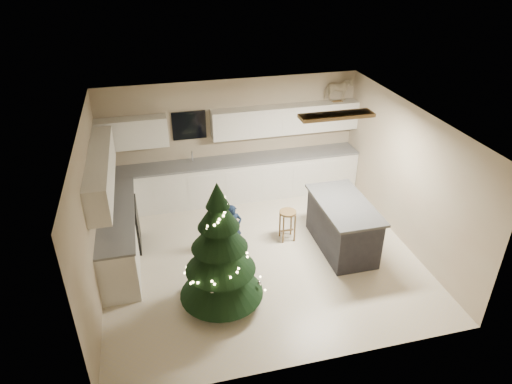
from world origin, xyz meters
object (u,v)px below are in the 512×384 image
bar_stool (288,218)px  island (342,225)px  christmas_tree (220,257)px  rocking_horse (338,90)px  toddler (233,228)px

bar_stool → island: bearing=-28.8°
christmas_tree → rocking_horse: (3.20, 3.35, 1.37)m
island → toddler: 2.01m
island → bar_stool: bearing=151.2°
toddler → rocking_horse: (2.73, 1.99, 1.80)m
bar_stool → christmas_tree: bearing=-136.9°
bar_stool → rocking_horse: (1.67, 1.92, 1.80)m
island → toddler: island is taller
christmas_tree → toddler: bearing=71.0°
island → christmas_tree: 2.63m
island → rocking_horse: bearing=72.3°
bar_stool → toddler: 1.06m
island → bar_stool: island is taller
rocking_horse → bar_stool: bearing=148.6°
bar_stool → rocking_horse: bearing=49.0°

